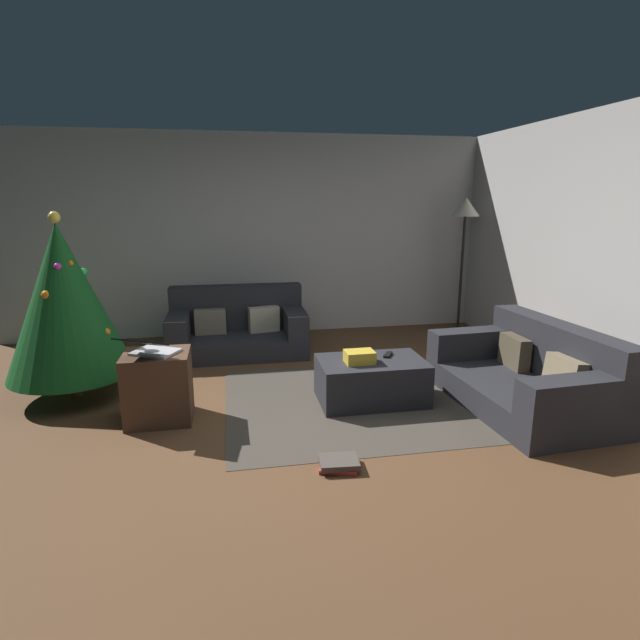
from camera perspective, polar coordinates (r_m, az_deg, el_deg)
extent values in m
plane|color=brown|center=(4.00, -4.92, -12.86)|extent=(6.40, 6.40, 0.00)
cube|color=#BCB7B2|center=(6.73, -7.86, 9.46)|extent=(6.40, 0.12, 2.60)
cube|color=#26262B|center=(5.95, -9.30, -2.76)|extent=(1.57, 0.85, 0.23)
cube|color=#26262B|center=(6.15, -9.51, 1.46)|extent=(1.57, 0.24, 0.54)
cube|color=#26262B|center=(5.93, -2.98, -0.09)|extent=(0.24, 0.85, 0.28)
cube|color=#26262B|center=(5.91, -15.83, -0.64)|extent=(0.24, 0.85, 0.28)
cube|color=#BCB299|center=(6.00, -6.43, 0.08)|extent=(0.38, 0.19, 0.30)
cube|color=#716B5B|center=(5.99, -12.42, -0.18)|extent=(0.36, 0.13, 0.30)
cube|color=#26262B|center=(4.78, 21.69, -7.75)|extent=(1.07, 1.72, 0.23)
cube|color=#26262B|center=(4.88, 25.57, -3.21)|extent=(0.34, 1.68, 0.49)
cube|color=#26262B|center=(4.18, 27.66, -7.69)|extent=(0.98, 0.30, 0.28)
cube|color=#26262B|center=(5.25, 17.48, -2.52)|extent=(0.98, 0.30, 0.28)
cube|color=#8C7A5B|center=(4.54, 26.12, -5.72)|extent=(0.18, 0.37, 0.31)
cube|color=brown|center=(5.04, 21.33, -3.40)|extent=(0.12, 0.36, 0.30)
cube|color=#26262B|center=(4.54, 5.88, -6.89)|extent=(0.95, 0.60, 0.38)
cube|color=gold|center=(4.38, 4.54, -4.22)|extent=(0.26, 0.19, 0.11)
cube|color=black|center=(4.61, 7.78, -3.95)|extent=(0.13, 0.16, 0.02)
cylinder|color=brown|center=(5.16, -26.21, -6.64)|extent=(0.10, 0.10, 0.23)
cone|color=#14511E|center=(4.96, -27.17, 2.02)|extent=(1.08, 1.08, 1.36)
sphere|color=green|center=(4.95, -25.46, 4.94)|extent=(0.08, 0.08, 0.08)
sphere|color=orange|center=(4.74, -28.62, -0.33)|extent=(0.06, 0.06, 0.06)
sphere|color=#2699E5|center=(5.02, -28.53, 5.82)|extent=(0.08, 0.08, 0.08)
sphere|color=orange|center=(4.78, -28.81, 2.51)|extent=(0.08, 0.08, 0.08)
sphere|color=orange|center=(4.84, -23.24, -1.26)|extent=(0.07, 0.07, 0.07)
sphere|color=#CC33BF|center=(4.78, -27.79, 5.43)|extent=(0.06, 0.06, 0.06)
sphere|color=green|center=(5.27, -26.71, 1.85)|extent=(0.07, 0.07, 0.07)
sphere|color=orange|center=(4.81, -26.64, 5.82)|extent=(0.05, 0.05, 0.05)
sphere|color=yellow|center=(4.88, -30.25, -2.10)|extent=(0.09, 0.09, 0.09)
sphere|color=#F2D84C|center=(4.89, -28.10, 10.32)|extent=(0.10, 0.10, 0.10)
cube|color=#4C3323|center=(4.32, -17.99, -7.27)|extent=(0.52, 0.44, 0.58)
cube|color=silver|center=(4.22, -18.28, -3.48)|extent=(0.42, 0.39, 0.02)
cube|color=black|center=(4.06, -19.83, -2.38)|extent=(0.41, 0.38, 0.10)
cube|color=#B7332D|center=(3.53, 2.14, -16.44)|extent=(0.29, 0.24, 0.03)
cube|color=#4C423D|center=(3.52, 2.18, -15.88)|extent=(0.28, 0.22, 0.04)
cylinder|color=black|center=(7.10, 15.43, -1.24)|extent=(0.28, 0.28, 0.02)
cylinder|color=black|center=(6.95, 15.83, 4.89)|extent=(0.04, 0.04, 1.56)
cone|color=beige|center=(6.88, 16.33, 12.32)|extent=(0.36, 0.36, 0.24)
cube|color=#433C33|center=(4.61, 5.82, -9.09)|extent=(2.60, 2.00, 0.01)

